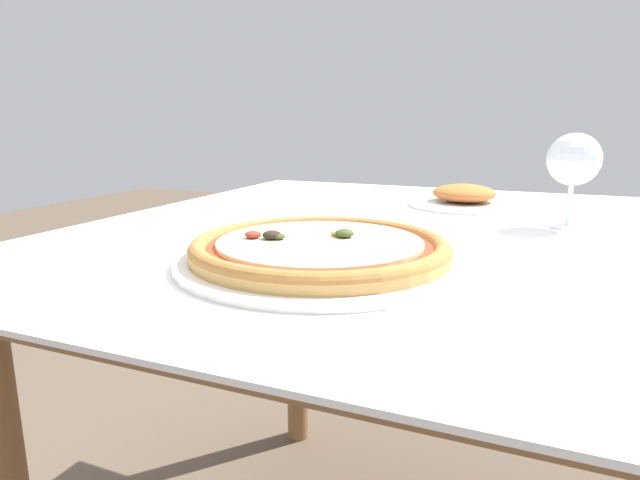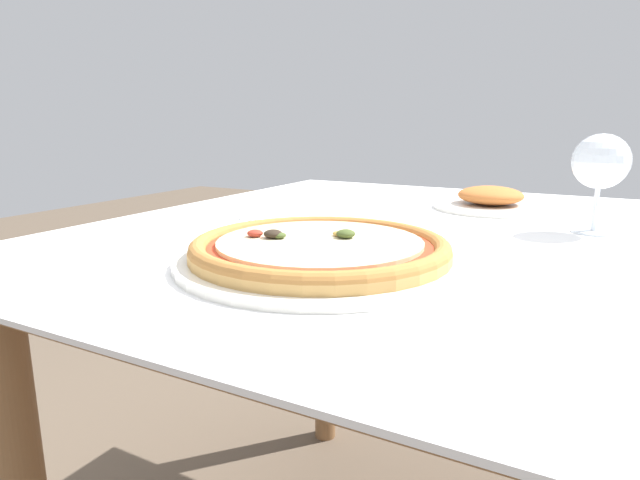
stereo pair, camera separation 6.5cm
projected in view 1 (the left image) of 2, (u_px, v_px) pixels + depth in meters
dining_table at (507, 286)px, 0.83m from camera, size 1.37×1.11×0.75m
pizza_plate at (320, 250)px, 0.66m from camera, size 0.36×0.36×0.04m
fork at (224, 225)px, 0.89m from camera, size 0.06×0.17×0.00m
wine_glass_far_left at (574, 161)px, 0.86m from camera, size 0.08×0.08×0.15m
side_plate at (464, 198)px, 1.09m from camera, size 0.22×0.22×0.05m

